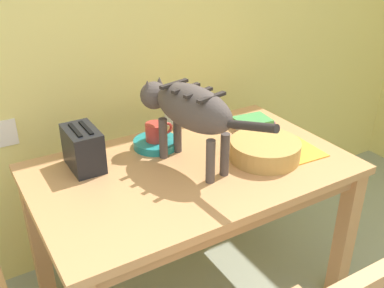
# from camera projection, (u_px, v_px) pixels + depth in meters

# --- Properties ---
(wall_rear) EXTENTS (4.83, 0.11, 2.50)m
(wall_rear) POSITION_uv_depth(u_px,v_px,m) (97.00, 14.00, 2.01)
(wall_rear) COLOR #F0DD7C
(wall_rear) RESTS_ON ground_plane
(dining_table) EXTENTS (1.30, 0.80, 0.72)m
(dining_table) POSITION_uv_depth(u_px,v_px,m) (192.00, 184.00, 1.87)
(dining_table) COLOR tan
(dining_table) RESTS_ON ground_plane
(cat) EXTENTS (0.23, 0.68, 0.35)m
(cat) POSITION_uv_depth(u_px,v_px,m) (188.00, 109.00, 1.74)
(cat) COLOR #504542
(cat) RESTS_ON dining_table
(saucer_bowl) EXTENTS (0.20, 0.20, 0.03)m
(saucer_bowl) POSITION_uv_depth(u_px,v_px,m) (156.00, 143.00, 1.98)
(saucer_bowl) COLOR teal
(saucer_bowl) RESTS_ON dining_table
(coffee_mug) EXTENTS (0.13, 0.09, 0.08)m
(coffee_mug) POSITION_uv_depth(u_px,v_px,m) (156.00, 132.00, 1.95)
(coffee_mug) COLOR #D23C36
(coffee_mug) RESTS_ON saucer_bowl
(magazine) EXTENTS (0.31, 0.24, 0.01)m
(magazine) POSITION_uv_depth(u_px,v_px,m) (286.00, 153.00, 1.92)
(magazine) COLOR gold
(magazine) RESTS_ON dining_table
(book_stack) EXTENTS (0.18, 0.15, 0.05)m
(book_stack) POSITION_uv_depth(u_px,v_px,m) (253.00, 123.00, 2.14)
(book_stack) COLOR beige
(book_stack) RESTS_ON dining_table
(wicker_basket) EXTENTS (0.30, 0.30, 0.08)m
(wicker_basket) POSITION_uv_depth(u_px,v_px,m) (265.00, 150.00, 1.86)
(wicker_basket) COLOR tan
(wicker_basket) RESTS_ON dining_table
(toaster) EXTENTS (0.12, 0.20, 0.18)m
(toaster) POSITION_uv_depth(u_px,v_px,m) (83.00, 148.00, 1.78)
(toaster) COLOR black
(toaster) RESTS_ON dining_table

